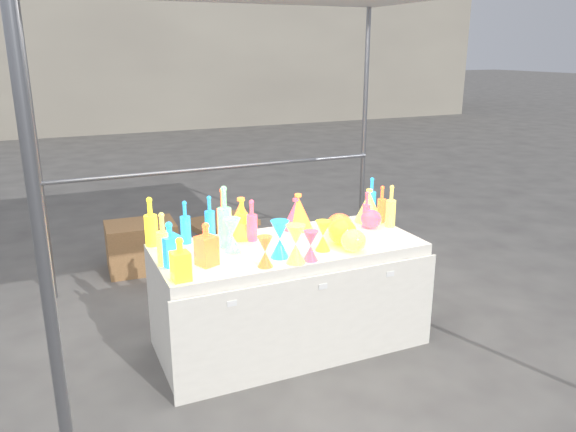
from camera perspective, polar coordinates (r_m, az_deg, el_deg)
name	(u,v)px	position (r m, az deg, el deg)	size (l,w,h in m)	color
ground	(288,342)	(4.14, 0.00, -12.70)	(80.00, 80.00, 0.00)	slate
display_table	(289,295)	(3.96, 0.06, -8.04)	(1.84, 0.83, 0.75)	white
background_building	(220,14)	(18.16, -6.88, 19.66)	(14.00, 6.00, 6.00)	#A79F8B
cardboard_box_closed	(142,246)	(5.50, -14.65, -3.00)	(0.63, 0.46, 0.46)	#A6774B
cardboard_box_flat	(221,222)	(6.75, -6.79, -0.64)	(0.77, 0.55, 0.07)	#A6774B
bottle_0	(151,222)	(3.86, -13.77, -0.55)	(0.09, 0.09, 0.34)	#C94B12
bottle_1	(210,217)	(3.95, -7.96, -0.08)	(0.07, 0.07, 0.30)	#188526
bottle_2	(223,216)	(3.78, -6.58, -0.05)	(0.09, 0.09, 0.40)	orange
bottle_3	(252,220)	(3.86, -3.69, -0.43)	(0.08, 0.08, 0.29)	#2026C0
bottle_4	(163,239)	(3.50, -12.59, -2.28)	(0.08, 0.08, 0.34)	#127273
bottle_5	(225,217)	(3.74, -6.46, -0.05)	(0.09, 0.09, 0.42)	#B52491
bottle_6	(242,218)	(3.92, -4.68, -0.23)	(0.07, 0.07, 0.29)	#C94B12
bottle_7	(185,222)	(3.86, -10.39, -0.62)	(0.07, 0.07, 0.30)	#188526
decanter_0	(180,259)	(3.26, -10.89, -4.30)	(0.10, 0.10, 0.26)	#C94B12
decanter_1	(206,244)	(3.46, -8.30, -2.82)	(0.11, 0.11, 0.27)	orange
decanter_2	(170,243)	(3.50, -11.91, -2.73)	(0.11, 0.11, 0.28)	#188526
hourglass_0	(265,252)	(3.41, -2.34, -3.64)	(0.10, 0.10, 0.19)	orange
hourglass_1	(311,246)	(3.51, 2.31, -3.05)	(0.10, 0.10, 0.19)	#2026C0
hourglass_2	(296,244)	(3.46, 0.79, -2.87)	(0.12, 0.12, 0.25)	#127273
hourglass_3	(232,235)	(3.67, -5.67, -1.94)	(0.11, 0.11, 0.23)	#B52491
hourglass_4	(323,236)	(3.69, 3.57, -2.02)	(0.10, 0.10, 0.20)	#C94B12
hourglass_5	(280,239)	(3.55, -0.83, -2.37)	(0.12, 0.12, 0.24)	#188526
globe_0	(342,233)	(3.83, 5.55, -1.73)	(0.19, 0.19, 0.15)	#C94B12
globe_1	(353,242)	(3.69, 6.67, -2.62)	(0.17, 0.17, 0.13)	#127273
globe_2	(339,226)	(3.99, 5.25, -1.01)	(0.18, 0.18, 0.14)	orange
globe_3	(371,220)	(4.19, 8.43, -0.39)	(0.16, 0.16, 0.12)	#2026C0
lampshade_0	(241,217)	(3.95, -4.76, -0.14)	(0.24, 0.24, 0.28)	yellow
lampshade_1	(298,211)	(4.11, 1.03, 0.47)	(0.23, 0.23, 0.27)	yellow
lampshade_2	(296,214)	(4.11, 0.78, 0.22)	(0.20, 0.20, 0.23)	#2026C0
lampshade_3	(369,205)	(4.33, 8.22, 1.08)	(0.21, 0.21, 0.25)	#127273
bottle_8	(371,197)	(4.44, 8.47, 1.89)	(0.07, 0.07, 0.32)	#188526
bottle_9	(382,204)	(4.33, 9.50, 1.20)	(0.06, 0.06, 0.29)	orange
bottle_10	(367,209)	(4.19, 7.98, 0.68)	(0.06, 0.06, 0.27)	#2026C0
bottle_11	(391,206)	(4.22, 10.42, 1.01)	(0.07, 0.07, 0.32)	#127273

